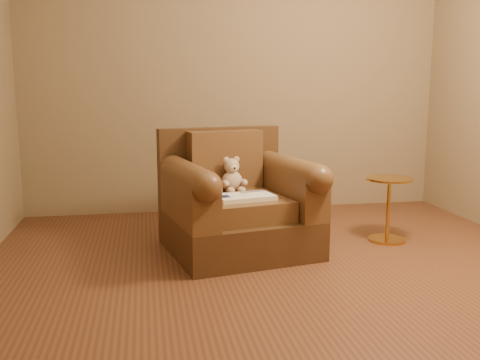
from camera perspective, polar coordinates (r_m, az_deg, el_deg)
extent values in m
plane|color=brown|center=(3.43, 5.47, -10.47)|extent=(4.00, 4.00, 0.00)
cube|color=#867052|center=(5.17, -0.37, 11.67)|extent=(4.00, 0.02, 2.70)
cube|color=#442B16|center=(3.93, -0.13, -5.64)|extent=(1.14, 1.10, 0.27)
cube|color=#442B16|center=(4.22, -2.20, 1.54)|extent=(0.98, 0.29, 0.61)
cube|color=brown|center=(3.84, 0.14, -2.80)|extent=(0.69, 0.78, 0.15)
cube|color=brown|center=(4.10, -1.61, 2.18)|extent=(0.59, 0.27, 0.44)
cube|color=brown|center=(3.70, -5.51, -2.02)|extent=(0.36, 0.85, 0.31)
cube|color=brown|center=(3.98, 5.38, -1.16)|extent=(0.36, 0.85, 0.31)
cylinder|color=brown|center=(3.67, -5.55, 0.37)|extent=(0.36, 0.85, 0.20)
cylinder|color=brown|center=(3.95, 5.42, 1.07)|extent=(0.36, 0.85, 0.20)
ellipsoid|color=tan|center=(3.98, -0.85, -0.17)|extent=(0.16, 0.14, 0.16)
sphere|color=tan|center=(3.97, -0.90, 1.49)|extent=(0.11, 0.11, 0.11)
ellipsoid|color=tan|center=(3.95, -1.47, 2.16)|extent=(0.05, 0.03, 0.05)
ellipsoid|color=tan|center=(3.98, -0.37, 2.21)|extent=(0.05, 0.03, 0.05)
ellipsoid|color=beige|center=(3.92, -0.65, 1.23)|extent=(0.05, 0.04, 0.05)
sphere|color=black|center=(3.90, -0.56, 1.28)|extent=(0.02, 0.02, 0.02)
ellipsoid|color=tan|center=(3.89, -1.56, -0.39)|extent=(0.05, 0.10, 0.05)
ellipsoid|color=tan|center=(3.94, 0.44, -0.26)|extent=(0.05, 0.10, 0.05)
ellipsoid|color=tan|center=(3.88, -1.00, -1.14)|extent=(0.06, 0.10, 0.05)
ellipsoid|color=tan|center=(3.91, 0.17, -1.07)|extent=(0.06, 0.10, 0.05)
cube|color=beige|center=(3.71, 0.47, -1.85)|extent=(0.44, 0.32, 0.03)
cube|color=white|center=(3.67, -0.98, -1.73)|extent=(0.24, 0.28, 0.00)
cube|color=white|center=(3.75, 1.88, -1.50)|extent=(0.24, 0.28, 0.00)
cube|color=beige|center=(3.71, 0.47, -1.60)|extent=(0.06, 0.24, 0.00)
cube|color=#0F1638|center=(3.66, -1.64, -1.76)|extent=(0.08, 0.10, 0.00)
cube|color=slate|center=(3.83, 1.35, -1.23)|extent=(0.19, 0.09, 0.00)
cylinder|color=gold|center=(4.37, 15.38, -6.13)|extent=(0.29, 0.29, 0.02)
cylinder|color=gold|center=(4.31, 15.53, -3.06)|extent=(0.03, 0.03, 0.47)
cylinder|color=gold|center=(4.27, 15.68, 0.12)|extent=(0.36, 0.36, 0.02)
cylinder|color=gold|center=(4.27, 15.67, -0.04)|extent=(0.03, 0.03, 0.02)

